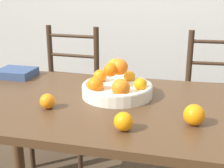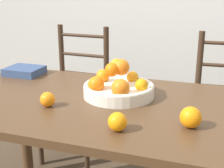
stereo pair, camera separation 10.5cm
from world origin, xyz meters
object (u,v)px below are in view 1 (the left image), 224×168
Objects in this scene: orange_loose_1 at (123,121)px; chair_left at (67,99)px; fruit_bowl at (117,86)px; orange_loose_0 at (47,101)px; book_stack at (16,73)px; chair_right at (217,112)px; orange_loose_2 at (194,115)px.

orange_loose_1 is 0.07× the size of chair_left.
chair_left is at bearing 129.94° from fruit_bowl.
chair_left is at bearing 107.68° from orange_loose_0.
book_stack is (-0.77, 0.55, -0.01)m from orange_loose_1.
chair_right is at bearing 2.91° from chair_left.
orange_loose_2 is at bearing -1.56° from orange_loose_0.
chair_left reaches higher than book_stack.
fruit_bowl is 0.89m from chair_right.
fruit_bowl is at bearing -133.96° from chair_right.
orange_loose_2 is at bearing 24.59° from orange_loose_1.
book_stack is at bearing 163.62° from fruit_bowl.
chair_right is (0.53, 0.63, -0.34)m from fruit_bowl.
book_stack is at bearing 144.28° from orange_loose_1.
chair_left is 0.55m from book_stack.
orange_loose_1 reaches higher than book_stack.
chair_right is (0.79, 0.86, -0.32)m from orange_loose_0.
orange_loose_2 is at bearing -41.53° from chair_left.
fruit_bowl is 0.44m from orange_loose_2.
fruit_bowl is at bearing 146.19° from orange_loose_2.
chair_left is (-0.89, 0.88, -0.33)m from orange_loose_2.
orange_loose_1 is at bearing -72.80° from fruit_bowl.
chair_left is at bearing 176.10° from chair_right.
orange_loose_1 is 0.34× the size of book_stack.
chair_left is (-0.27, 0.86, -0.32)m from orange_loose_0.
fruit_bowl is 0.89m from chair_left.
chair_right is 4.80× the size of book_stack.
chair_right is at bearing 49.94° from fruit_bowl.
chair_left reaches higher than orange_loose_2.
orange_loose_1 is 0.95m from book_stack.
orange_loose_1 is at bearing -35.72° from book_stack.
orange_loose_2 is 0.08× the size of chair_left.
chair_right is at bearing 67.00° from orange_loose_1.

